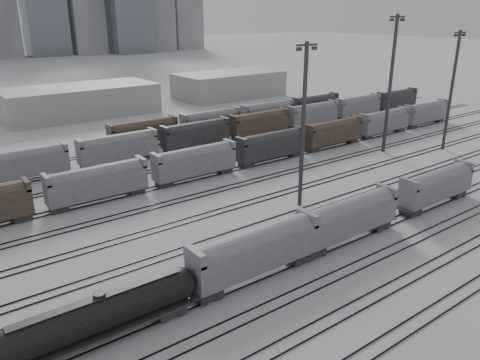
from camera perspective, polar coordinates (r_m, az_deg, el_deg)
ground at (r=52.96m, az=5.53°, el=-11.09°), size 900.00×900.00×0.00m
tracks at (r=65.35m, az=-4.79°, el=-4.67°), size 220.00×71.50×0.16m
tank_car_b at (r=43.46m, az=-16.53°, el=-15.44°), size 18.56×3.09×4.59m
hopper_car_a at (r=49.97m, az=1.94°, el=-8.47°), size 15.66×3.11×5.60m
hopper_car_b at (r=59.34m, az=13.10°, el=-4.31°), size 15.25×3.03×5.46m
hopper_car_c at (r=74.31m, az=22.86°, el=-0.49°), size 14.79×2.94×5.29m
light_mast_c at (r=66.45m, az=7.72°, el=6.91°), size 3.75×0.60×23.43m
light_mast_d at (r=97.58m, az=17.88°, el=11.32°), size 4.27×0.68×26.67m
light_mast_e at (r=104.14m, az=24.41°, el=10.13°), size 3.80×0.61×23.73m
bg_string_near at (r=79.82m, az=-5.52°, el=2.04°), size 151.00×3.00×5.60m
bg_string_mid at (r=97.95m, az=-5.42°, el=5.43°), size 151.00×3.00×5.60m
bg_string_far at (r=113.92m, az=0.03°, el=7.58°), size 66.00×3.00×5.60m
warehouse_mid at (r=136.61m, az=-18.89°, el=9.11°), size 40.00×18.00×8.00m
warehouse_right at (r=158.93m, az=-1.31°, el=11.55°), size 35.00×18.00×8.00m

